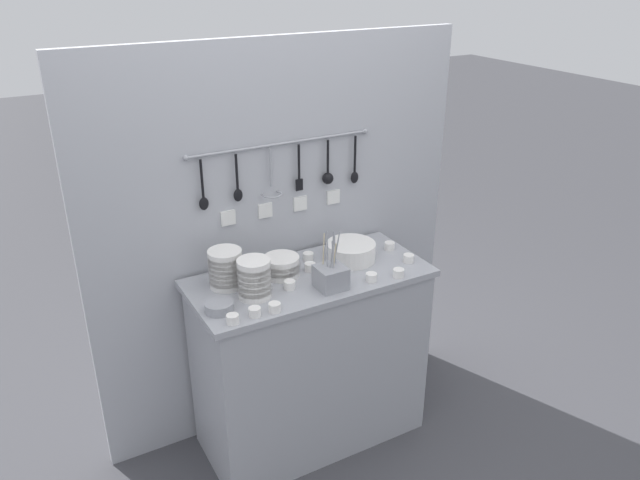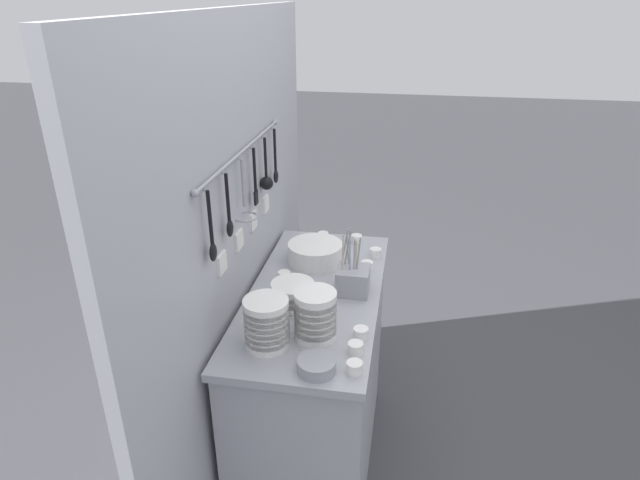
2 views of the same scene
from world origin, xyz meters
name	(u,v)px [view 1 (image 1 of 2)]	position (x,y,z in m)	size (l,w,h in m)	color
ground_plane	(311,432)	(0.00, 0.00, 0.00)	(20.00, 20.00, 0.00)	#424247
counter	(310,358)	(0.00, 0.00, 0.47)	(1.12, 0.51, 0.93)	#9EA0A8
back_wall	(282,241)	(0.00, 0.29, 0.98)	(1.92, 0.11, 1.96)	#A8AAB2
bowl_stack_short_front	(282,266)	(-0.11, 0.06, 0.98)	(0.16, 0.16, 0.09)	white
bowl_stack_wide_centre	(254,278)	(-0.30, -0.06, 1.02)	(0.14, 0.14, 0.18)	white
bowl_stack_nested_right	(226,268)	(-0.37, 0.09, 1.02)	(0.15, 0.15, 0.17)	white
plate_stack	(351,252)	(0.25, 0.04, 0.97)	(0.24, 0.24, 0.09)	white
steel_mixing_bowl	(219,306)	(-0.48, -0.09, 0.95)	(0.12, 0.12, 0.04)	#93969E
cutlery_caddy	(331,277)	(0.03, -0.15, 0.98)	(0.13, 0.13, 0.27)	#93969E
cup_mid_row	(371,277)	(0.22, -0.19, 0.95)	(0.05, 0.05, 0.04)	white
cup_beside_plates	(275,307)	(-0.28, -0.21, 0.95)	(0.05, 0.05, 0.04)	white
cup_front_left	(290,285)	(-0.14, -0.07, 0.95)	(0.05, 0.05, 0.04)	white
cup_centre	(399,273)	(0.35, -0.21, 0.95)	(0.05, 0.05, 0.04)	white
cup_back_left	(255,312)	(-0.37, -0.20, 0.95)	(0.05, 0.05, 0.04)	white
cup_by_caddy	(390,246)	(0.48, 0.05, 0.95)	(0.05, 0.05, 0.04)	white
cup_edge_near	(308,257)	(0.07, 0.14, 0.95)	(0.05, 0.05, 0.04)	white
cup_back_right	(409,258)	(0.48, -0.11, 0.95)	(0.05, 0.05, 0.04)	white
cup_edge_far	(310,267)	(0.02, 0.04, 0.95)	(0.05, 0.05, 0.04)	white
cup_front_right	(233,319)	(-0.47, -0.21, 0.95)	(0.05, 0.05, 0.04)	white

